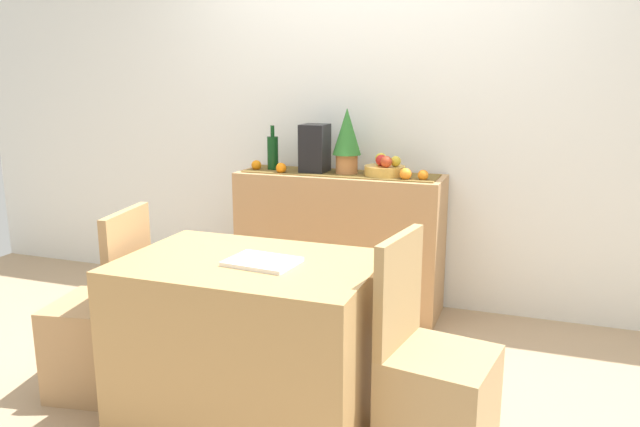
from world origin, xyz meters
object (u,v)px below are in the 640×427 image
Objects in this scene: dining_table at (251,342)px; wine_bottle at (273,152)px; chair_near_window at (102,338)px; potted_plant at (347,138)px; fruit_bowl at (385,171)px; coffee_maker at (315,148)px; chair_by_corner at (435,396)px; sideboard_console at (339,242)px; open_book at (261,262)px.

wine_bottle is at bearing 110.25° from dining_table.
potted_plant is at bearing 61.63° from chair_near_window.
fruit_bowl is 0.61× the size of potted_plant.
wine_bottle reaches higher than fruit_bowl.
coffee_maker is 1.60m from dining_table.
potted_plant is at bearing -0.00° from coffee_maker.
fruit_bowl is at bearing 81.18° from dining_table.
fruit_bowl is at bearing 111.83° from chair_by_corner.
sideboard_console is 4.27× the size of coffee_maker.
wine_bottle reaches higher than chair_by_corner.
fruit_bowl reaches higher than sideboard_console.
chair_near_window is at bearing 179.80° from dining_table.
fruit_bowl is 0.86× the size of wine_bottle.
wine_bottle is 0.32× the size of chair_near_window.
fruit_bowl is 0.89× the size of open_book.
chair_by_corner is (0.73, 0.03, -0.48)m from open_book.
potted_plant reaches higher than sideboard_console.
wine_bottle is 1.66m from dining_table.
sideboard_console is 1.46× the size of chair_by_corner.
coffee_maker is at bearing 68.64° from chair_near_window.
open_book is (0.31, -1.46, -0.30)m from coffee_maker.
sideboard_console is 0.56m from fruit_bowl.
potted_plant is 0.39× the size of dining_table.
coffee_maker is at bearing 180.00° from sideboard_console.
chair_near_window is (-1.02, -1.43, -0.66)m from fruit_bowl.
coffee_maker is at bearing 99.36° from dining_table.
dining_table is at bearing -89.08° from potted_plant.
wine_bottle is 2.09m from chair_by_corner.
chair_near_window and chair_by_corner have the same top height.
fruit_bowl is 0.28× the size of chair_by_corner.
chair_by_corner reaches higher than dining_table.
sideboard_console is at bearing 121.12° from chair_by_corner.
fruit_bowl reaches higher than chair_by_corner.
potted_plant reaches higher than wine_bottle.
fruit_bowl is at bearing -0.00° from wine_bottle.
chair_by_corner is (0.82, -1.43, -0.85)m from potted_plant.
dining_table is 0.80m from chair_by_corner.
fruit_bowl is at bearing 0.00° from potted_plant.
chair_by_corner is at bearing -54.20° from coffee_maker.
chair_by_corner is at bearing -60.22° from potted_plant.
potted_plant is 1.84m from chair_near_window.
coffee_maker is 1.10× the size of open_book.
potted_plant is at bearing 99.26° from open_book.
fruit_bowl is at bearing 0.00° from sideboard_console.
dining_table is at bearing -98.82° from fruit_bowl.
fruit_bowl reaches higher than open_book.
open_book is (0.60, -1.46, -0.26)m from wine_bottle.
dining_table is (-0.22, -1.43, -0.56)m from fruit_bowl.
coffee_maker reaches higher than chair_by_corner.
dining_table is at bearing -179.81° from chair_by_corner.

